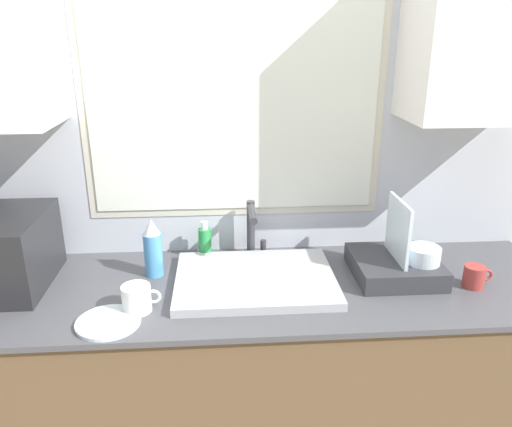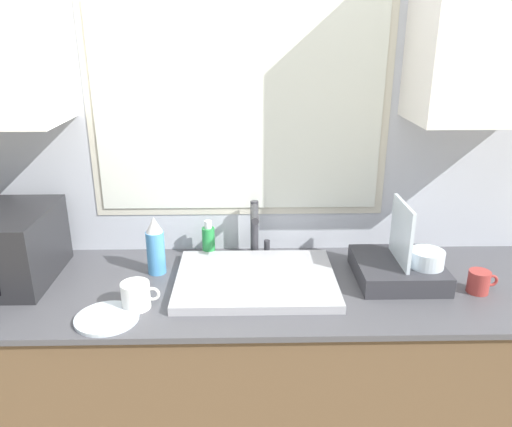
{
  "view_description": "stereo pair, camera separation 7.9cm",
  "coord_description": "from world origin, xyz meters",
  "px_view_note": "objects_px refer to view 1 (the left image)",
  "views": [
    {
      "loc": [
        -0.06,
        -1.26,
        1.77
      ],
      "look_at": [
        0.06,
        0.28,
        1.2
      ],
      "focal_mm": 35.0,
      "sensor_mm": 36.0,
      "label": 1
    },
    {
      "loc": [
        0.02,
        -1.26,
        1.77
      ],
      "look_at": [
        0.06,
        0.28,
        1.2
      ],
      "focal_mm": 35.0,
      "sensor_mm": 36.0,
      "label": 2
    }
  ],
  "objects_px": {
    "dish_rack": "(398,263)",
    "soap_bottle": "(205,242)",
    "spray_bottle": "(153,249)",
    "mug_near_sink": "(137,298)",
    "faucet": "(252,225)"
  },
  "relations": [
    {
      "from": "dish_rack",
      "to": "soap_bottle",
      "type": "bearing_deg",
      "value": 163.53
    },
    {
      "from": "spray_bottle",
      "to": "soap_bottle",
      "type": "bearing_deg",
      "value": 36.59
    },
    {
      "from": "soap_bottle",
      "to": "mug_near_sink",
      "type": "height_order",
      "value": "soap_bottle"
    },
    {
      "from": "spray_bottle",
      "to": "mug_near_sink",
      "type": "xyz_separation_m",
      "value": [
        -0.02,
        -0.25,
        -0.06
      ]
    },
    {
      "from": "faucet",
      "to": "soap_bottle",
      "type": "height_order",
      "value": "faucet"
    },
    {
      "from": "faucet",
      "to": "soap_bottle",
      "type": "relative_size",
      "value": 1.49
    },
    {
      "from": "dish_rack",
      "to": "soap_bottle",
      "type": "distance_m",
      "value": 0.74
    },
    {
      "from": "faucet",
      "to": "dish_rack",
      "type": "xyz_separation_m",
      "value": [
        0.52,
        -0.19,
        -0.09
      ]
    },
    {
      "from": "spray_bottle",
      "to": "mug_near_sink",
      "type": "distance_m",
      "value": 0.26
    },
    {
      "from": "dish_rack",
      "to": "spray_bottle",
      "type": "relative_size",
      "value": 1.38
    },
    {
      "from": "soap_bottle",
      "to": "mug_near_sink",
      "type": "xyz_separation_m",
      "value": [
        -0.21,
        -0.39,
        -0.02
      ]
    },
    {
      "from": "faucet",
      "to": "soap_bottle",
      "type": "bearing_deg",
      "value": 175.77
    },
    {
      "from": "spray_bottle",
      "to": "mug_near_sink",
      "type": "relative_size",
      "value": 1.75
    },
    {
      "from": "dish_rack",
      "to": "mug_near_sink",
      "type": "height_order",
      "value": "dish_rack"
    },
    {
      "from": "soap_bottle",
      "to": "dish_rack",
      "type": "bearing_deg",
      "value": -16.47
    }
  ]
}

